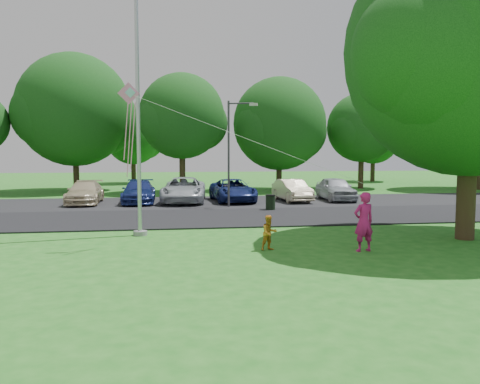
{
  "coord_description": "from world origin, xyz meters",
  "views": [
    {
      "loc": [
        -2.35,
        -11.88,
        2.96
      ],
      "look_at": [
        -0.03,
        4.0,
        1.6
      ],
      "focal_mm": 35.0,
      "sensor_mm": 36.0,
      "label": 1
    }
  ],
  "objects": [
    {
      "name": "ground",
      "position": [
        0.0,
        0.0,
        0.0
      ],
      "size": [
        120.0,
        120.0,
        0.0
      ],
      "primitive_type": "plane",
      "color": "#226E1D",
      "rests_on": "ground"
    },
    {
      "name": "park_road",
      "position": [
        0.0,
        9.0,
        0.03
      ],
      "size": [
        60.0,
        6.0,
        0.06
      ],
      "primitive_type": "cube",
      "color": "black",
      "rests_on": "ground"
    },
    {
      "name": "parking_strip",
      "position": [
        0.0,
        15.5,
        0.03
      ],
      "size": [
        42.0,
        7.0,
        0.06
      ],
      "primitive_type": "cube",
      "color": "black",
      "rests_on": "ground"
    },
    {
      "name": "flagpole",
      "position": [
        -3.5,
        5.0,
        4.17
      ],
      "size": [
        0.5,
        0.5,
        10.0
      ],
      "color": "#B7BABF",
      "rests_on": "ground"
    },
    {
      "name": "street_lamp",
      "position": [
        0.87,
        12.81,
        3.41
      ],
      "size": [
        1.57,
        0.55,
        5.68
      ],
      "rotation": [
        0.0,
        0.0,
        -0.26
      ],
      "color": "#3F3F44",
      "rests_on": "ground"
    },
    {
      "name": "trash_can",
      "position": [
        2.6,
        11.29,
        0.41
      ],
      "size": [
        0.51,
        0.51,
        0.82
      ],
      "rotation": [
        0.0,
        0.0,
        0.12
      ],
      "color": "black",
      "rests_on": "ground"
    },
    {
      "name": "big_tree",
      "position": [
        7.46,
        2.59,
        6.14
      ],
      "size": [
        9.09,
        8.39,
        10.53
      ],
      "rotation": [
        0.0,
        0.0,
        0.04
      ],
      "color": "#332316",
      "rests_on": "ground"
    },
    {
      "name": "tree_row",
      "position": [
        1.59,
        24.23,
        5.71
      ],
      "size": [
        64.35,
        11.94,
        10.88
      ],
      "color": "#332316",
      "rests_on": "ground"
    },
    {
      "name": "horizon_trees",
      "position": [
        4.06,
        33.88,
        4.3
      ],
      "size": [
        77.46,
        7.2,
        7.02
      ],
      "color": "#332316",
      "rests_on": "ground"
    },
    {
      "name": "parked_cars",
      "position": [
        -0.34,
        15.48,
        0.74
      ],
      "size": [
        16.63,
        5.44,
        1.46
      ],
      "color": "#C6B793",
      "rests_on": "ground"
    },
    {
      "name": "woman",
      "position": [
        3.31,
        1.27,
        0.89
      ],
      "size": [
        0.72,
        0.54,
        1.79
      ],
      "primitive_type": "imported",
      "rotation": [
        0.0,
        0.0,
        3.32
      ],
      "color": "#C61A6E",
      "rests_on": "ground"
    },
    {
      "name": "child_yellow",
      "position": [
        0.55,
        1.83,
        0.53
      ],
      "size": [
        0.62,
        0.55,
        1.07
      ],
      "primitive_type": "imported",
      "rotation": [
        0.0,
        0.0,
        0.34
      ],
      "color": "orange",
      "rests_on": "ground"
    },
    {
      "name": "kite",
      "position": [
        -3.46,
        2.73,
        4.28
      ],
      "size": [
        7.26,
        1.79,
        3.05
      ],
      "rotation": [
        0.0,
        0.0,
        0.01
      ],
      "color": "pink",
      "rests_on": "ground"
    }
  ]
}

